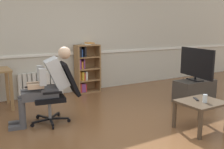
{
  "coord_description": "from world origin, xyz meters",
  "views": [
    {
      "loc": [
        -2.04,
        -2.85,
        1.5
      ],
      "look_at": [
        0.15,
        0.85,
        0.7
      ],
      "focal_mm": 39.74,
      "sensor_mm": 36.0,
      "label": 1
    }
  ],
  "objects_px": {
    "bookshelf": "(86,69)",
    "radiator": "(41,85)",
    "drinking_glass": "(205,98)",
    "spare_remote": "(196,99)",
    "office_chair": "(59,90)",
    "person_seated": "(47,83)",
    "tv_screen": "(196,64)",
    "coffee_table": "(201,105)",
    "tv_stand": "(194,91)"
  },
  "relations": [
    {
      "from": "spare_remote",
      "to": "radiator",
      "type": "bearing_deg",
      "value": 147.02
    },
    {
      "from": "coffee_table",
      "to": "spare_remote",
      "type": "bearing_deg",
      "value": 93.66
    },
    {
      "from": "radiator",
      "to": "office_chair",
      "type": "bearing_deg",
      "value": -95.0
    },
    {
      "from": "drinking_glass",
      "to": "bookshelf",
      "type": "bearing_deg",
      "value": 100.09
    },
    {
      "from": "radiator",
      "to": "person_seated",
      "type": "relative_size",
      "value": 0.8
    },
    {
      "from": "tv_screen",
      "to": "tv_stand",
      "type": "bearing_deg",
      "value": 90.0
    },
    {
      "from": "radiator",
      "to": "spare_remote",
      "type": "height_order",
      "value": "radiator"
    },
    {
      "from": "office_chair",
      "to": "person_seated",
      "type": "xyz_separation_m",
      "value": [
        -0.18,
        0.03,
        0.13
      ]
    },
    {
      "from": "radiator",
      "to": "tv_screen",
      "type": "xyz_separation_m",
      "value": [
        2.66,
        -1.96,
        0.52
      ]
    },
    {
      "from": "tv_stand",
      "to": "bookshelf",
      "type": "bearing_deg",
      "value": 131.12
    },
    {
      "from": "office_chair",
      "to": "tv_stand",
      "type": "distance_m",
      "value": 2.83
    },
    {
      "from": "bookshelf",
      "to": "tv_screen",
      "type": "xyz_separation_m",
      "value": [
        1.62,
        -1.86,
        0.23
      ]
    },
    {
      "from": "person_seated",
      "to": "coffee_table",
      "type": "height_order",
      "value": "person_seated"
    },
    {
      "from": "bookshelf",
      "to": "tv_stand",
      "type": "distance_m",
      "value": 2.49
    },
    {
      "from": "tv_screen",
      "to": "spare_remote",
      "type": "xyz_separation_m",
      "value": [
        -1.09,
        -0.97,
        -0.35
      ]
    },
    {
      "from": "drinking_glass",
      "to": "spare_remote",
      "type": "height_order",
      "value": "drinking_glass"
    },
    {
      "from": "coffee_table",
      "to": "drinking_glass",
      "type": "height_order",
      "value": "drinking_glass"
    },
    {
      "from": "person_seated",
      "to": "spare_remote",
      "type": "height_order",
      "value": "person_seated"
    },
    {
      "from": "drinking_glass",
      "to": "person_seated",
      "type": "bearing_deg",
      "value": 141.74
    },
    {
      "from": "coffee_table",
      "to": "spare_remote",
      "type": "height_order",
      "value": "spare_remote"
    },
    {
      "from": "drinking_glass",
      "to": "tv_stand",
      "type": "bearing_deg",
      "value": 45.99
    },
    {
      "from": "bookshelf",
      "to": "tv_stand",
      "type": "xyz_separation_m",
      "value": [
        1.62,
        -1.86,
        -0.34
      ]
    },
    {
      "from": "drinking_glass",
      "to": "coffee_table",
      "type": "bearing_deg",
      "value": 84.08
    },
    {
      "from": "drinking_glass",
      "to": "spare_remote",
      "type": "distance_m",
      "value": 0.17
    },
    {
      "from": "radiator",
      "to": "office_chair",
      "type": "distance_m",
      "value": 1.65
    },
    {
      "from": "office_chair",
      "to": "bookshelf",
      "type": "bearing_deg",
      "value": 151.46
    },
    {
      "from": "radiator",
      "to": "spare_remote",
      "type": "bearing_deg",
      "value": -61.85
    },
    {
      "from": "person_seated",
      "to": "drinking_glass",
      "type": "height_order",
      "value": "person_seated"
    },
    {
      "from": "coffee_table",
      "to": "radiator",
      "type": "bearing_deg",
      "value": 117.5
    },
    {
      "from": "person_seated",
      "to": "office_chair",
      "type": "bearing_deg",
      "value": 90.0
    },
    {
      "from": "spare_remote",
      "to": "coffee_table",
      "type": "bearing_deg",
      "value": -57.46
    },
    {
      "from": "bookshelf",
      "to": "person_seated",
      "type": "height_order",
      "value": "person_seated"
    },
    {
      "from": "bookshelf",
      "to": "radiator",
      "type": "distance_m",
      "value": 1.08
    },
    {
      "from": "tv_screen",
      "to": "spare_remote",
      "type": "distance_m",
      "value": 1.5
    },
    {
      "from": "bookshelf",
      "to": "office_chair",
      "type": "distance_m",
      "value": 1.93
    },
    {
      "from": "radiator",
      "to": "drinking_glass",
      "type": "distance_m",
      "value": 3.47
    },
    {
      "from": "bookshelf",
      "to": "person_seated",
      "type": "xyz_separation_m",
      "value": [
        -1.35,
        -1.5,
        0.09
      ]
    },
    {
      "from": "person_seated",
      "to": "drinking_glass",
      "type": "distance_m",
      "value": 2.41
    },
    {
      "from": "spare_remote",
      "to": "office_chair",
      "type": "bearing_deg",
      "value": 171.66
    },
    {
      "from": "person_seated",
      "to": "spare_remote",
      "type": "distance_m",
      "value": 2.31
    },
    {
      "from": "spare_remote",
      "to": "tv_screen",
      "type": "bearing_deg",
      "value": 70.43
    },
    {
      "from": "bookshelf",
      "to": "office_chair",
      "type": "height_order",
      "value": "bookshelf"
    },
    {
      "from": "bookshelf",
      "to": "drinking_glass",
      "type": "relative_size",
      "value": 9.88
    },
    {
      "from": "office_chair",
      "to": "person_seated",
      "type": "bearing_deg",
      "value": -90.0
    },
    {
      "from": "office_chair",
      "to": "tv_stand",
      "type": "xyz_separation_m",
      "value": [
        2.8,
        -0.33,
        -0.3
      ]
    },
    {
      "from": "office_chair",
      "to": "tv_screen",
      "type": "xyz_separation_m",
      "value": [
        2.8,
        -0.33,
        0.27
      ]
    },
    {
      "from": "bookshelf",
      "to": "radiator",
      "type": "bearing_deg",
      "value": 174.42
    },
    {
      "from": "tv_screen",
      "to": "radiator",
      "type": "bearing_deg",
      "value": 64.63
    },
    {
      "from": "office_chair",
      "to": "tv_stand",
      "type": "height_order",
      "value": "office_chair"
    },
    {
      "from": "coffee_table",
      "to": "office_chair",
      "type": "bearing_deg",
      "value": 140.96
    }
  ]
}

